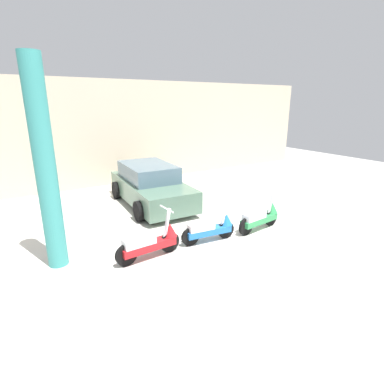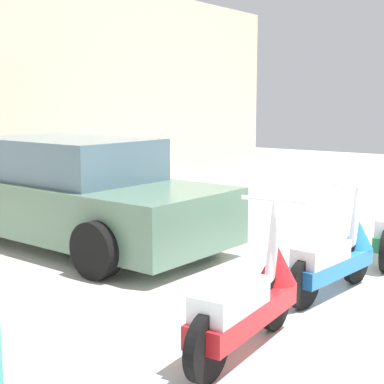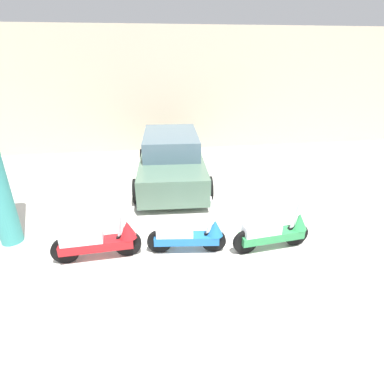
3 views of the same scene
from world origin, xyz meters
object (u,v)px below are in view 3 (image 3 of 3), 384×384
at_px(scooter_front_center, 275,231).
at_px(scooter_front_right, 190,235).
at_px(scooter_front_left, 100,240).
at_px(car_rear_left, 171,159).

bearing_deg(scooter_front_center, scooter_front_right, 169.34).
distance_m(scooter_front_left, scooter_front_center, 3.11).
bearing_deg(scooter_front_left, car_rear_left, 62.43).
bearing_deg(car_rear_left, scooter_front_left, -21.01).
relative_size(scooter_front_right, scooter_front_center, 0.96).
relative_size(scooter_front_right, car_rear_left, 0.36).
height_order(scooter_front_right, car_rear_left, car_rear_left).
relative_size(scooter_front_left, car_rear_left, 0.38).
distance_m(scooter_front_left, scooter_front_right, 1.56).
height_order(scooter_front_center, car_rear_left, car_rear_left).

